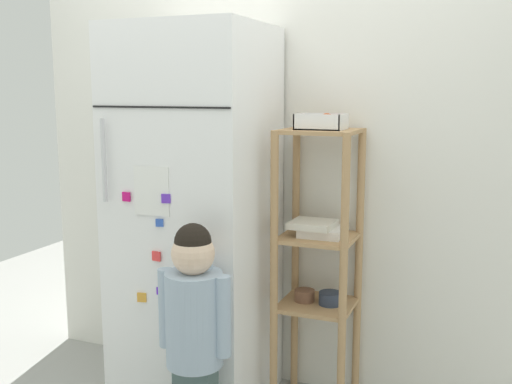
# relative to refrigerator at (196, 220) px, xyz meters

# --- Properties ---
(kitchen_wall_back) EXTENTS (2.67, 0.03, 2.30)m
(kitchen_wall_back) POSITION_rel_refrigerator_xyz_m (0.27, 0.34, 0.25)
(kitchen_wall_back) COLOR silver
(kitchen_wall_back) RESTS_ON ground
(refrigerator) EXTENTS (0.67, 0.65, 1.80)m
(refrigerator) POSITION_rel_refrigerator_xyz_m (0.00, 0.00, 0.00)
(refrigerator) COLOR white
(refrigerator) RESTS_ON ground
(child_standing) EXTENTS (0.32, 0.24, 0.99)m
(child_standing) POSITION_rel_refrigerator_xyz_m (0.22, -0.44, -0.30)
(child_standing) COLOR #49615F
(child_standing) RESTS_ON ground
(pantry_shelf_unit) EXTENTS (0.36, 0.34, 1.33)m
(pantry_shelf_unit) POSITION_rel_refrigerator_xyz_m (0.57, 0.14, -0.13)
(pantry_shelf_unit) COLOR tan
(pantry_shelf_unit) RESTS_ON ground
(fruit_bin) EXTENTS (0.21, 0.17, 0.07)m
(fruit_bin) POSITION_rel_refrigerator_xyz_m (0.59, 0.12, 0.47)
(fruit_bin) COLOR white
(fruit_bin) RESTS_ON pantry_shelf_unit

